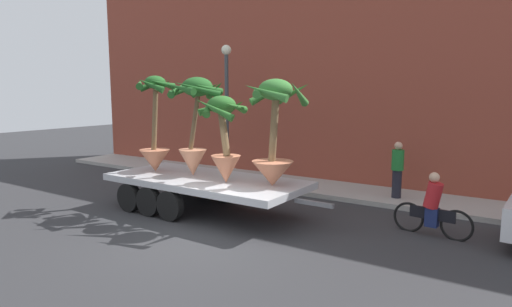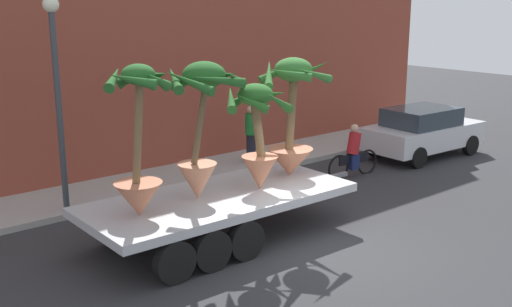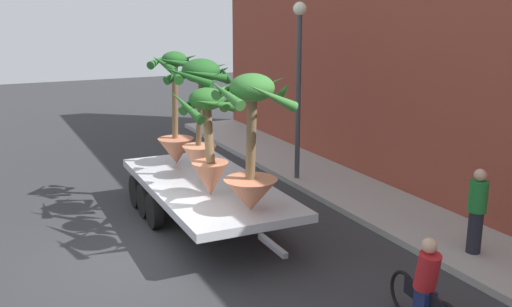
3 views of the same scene
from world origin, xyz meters
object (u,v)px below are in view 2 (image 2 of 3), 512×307
at_px(cyclist, 354,154).
at_px(street_lamp, 56,77).
at_px(potted_palm_front, 201,120).
at_px(parked_car, 424,131).
at_px(potted_palm_middle, 291,120).
at_px(pedestrian_near_gate, 251,133).
at_px(potted_palm_rear, 258,135).
at_px(potted_palm_extra, 139,155).
at_px(flatbed_trailer, 210,207).

relative_size(cyclist, street_lamp, 0.38).
distance_m(potted_palm_front, parked_car, 9.83).
xyz_separation_m(potted_palm_middle, street_lamp, (-4.01, 3.32, 0.97)).
height_order(potted_palm_middle, pedestrian_near_gate, potted_palm_middle).
xyz_separation_m(potted_palm_rear, street_lamp, (-2.71, 3.70, 1.07)).
height_order(potted_palm_middle, potted_palm_extra, potted_palm_extra).
height_order(potted_palm_front, pedestrian_near_gate, potted_palm_front).
distance_m(potted_palm_rear, pedestrian_near_gate, 5.50).
bearing_deg(pedestrian_near_gate, street_lamp, -174.67).
bearing_deg(pedestrian_near_gate, flatbed_trailer, -137.59).
bearing_deg(potted_palm_front, cyclist, 12.41).
bearing_deg(potted_palm_rear, potted_palm_middle, 16.18).
distance_m(potted_palm_middle, pedestrian_near_gate, 4.53).
height_order(parked_car, street_lamp, street_lamp).
bearing_deg(pedestrian_near_gate, potted_palm_middle, -117.32).
distance_m(flatbed_trailer, cyclist, 6.12).
bearing_deg(street_lamp, flatbed_trailer, -64.74).
distance_m(flatbed_trailer, potted_palm_front, 1.84).
height_order(potted_palm_rear, cyclist, potted_palm_rear).
relative_size(flatbed_trailer, potted_palm_front, 2.43).
bearing_deg(parked_car, potted_palm_extra, -171.82).
relative_size(potted_palm_extra, cyclist, 1.54).
bearing_deg(cyclist, potted_palm_front, -167.59).
distance_m(potted_palm_middle, potted_palm_extra, 4.01).
height_order(potted_palm_front, cyclist, potted_palm_front).
height_order(potted_palm_middle, street_lamp, street_lamp).
relative_size(potted_palm_rear, street_lamp, 0.47).
relative_size(flatbed_trailer, cyclist, 3.65).
bearing_deg(potted_palm_rear, potted_palm_front, 167.15).
relative_size(flatbed_trailer, pedestrian_near_gate, 3.93).
height_order(flatbed_trailer, cyclist, cyclist).
bearing_deg(potted_palm_middle, potted_palm_front, -177.74).
height_order(flatbed_trailer, pedestrian_near_gate, pedestrian_near_gate).
bearing_deg(parked_car, potted_palm_rear, -168.12).
bearing_deg(flatbed_trailer, cyclist, 12.95).
height_order(potted_palm_extra, cyclist, potted_palm_extra).
distance_m(potted_palm_front, pedestrian_near_gate, 6.22).
height_order(potted_palm_middle, potted_palm_front, potted_palm_front).
height_order(flatbed_trailer, potted_palm_extra, potted_palm_extra).
distance_m(potted_palm_rear, potted_palm_extra, 2.71).
bearing_deg(street_lamp, potted_palm_front, -66.43).
distance_m(flatbed_trailer, pedestrian_near_gate, 5.95).
relative_size(potted_palm_rear, cyclist, 1.24).
bearing_deg(potted_palm_extra, potted_palm_middle, 3.01).
xyz_separation_m(potted_palm_middle, pedestrian_near_gate, (2.00, 3.88, -1.22)).
xyz_separation_m(potted_palm_rear, potted_palm_front, (-1.22, 0.28, 0.44)).
relative_size(potted_palm_front, pedestrian_near_gate, 1.62).
relative_size(potted_palm_rear, potted_palm_front, 0.82).
distance_m(potted_palm_front, potted_palm_extra, 1.56).
bearing_deg(flatbed_trailer, parked_car, 9.08).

